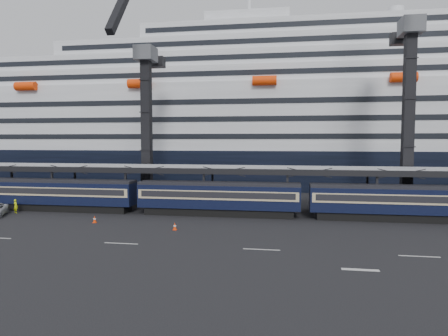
{
  "coord_description": "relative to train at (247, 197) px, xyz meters",
  "views": [
    {
      "loc": [
        0.06,
        -35.78,
        8.84
      ],
      "look_at": [
        -7.33,
        10.0,
        5.6
      ],
      "focal_mm": 32.0,
      "sensor_mm": 36.0,
      "label": 1
    }
  ],
  "objects": [
    {
      "name": "train",
      "position": [
        0.0,
        0.0,
        0.0
      ],
      "size": [
        133.05,
        3.0,
        4.05
      ],
      "color": "black",
      "rests_on": "ground"
    },
    {
      "name": "ground",
      "position": [
        4.65,
        -10.0,
        -2.2
      ],
      "size": [
        260.0,
        260.0,
        0.0
      ],
      "primitive_type": "plane",
      "color": "black",
      "rests_on": "ground"
    },
    {
      "name": "traffic_cone_c",
      "position": [
        -15.73,
        -6.3,
        -1.82
      ],
      "size": [
        0.39,
        0.39,
        0.77
      ],
      "color": "#FF3B08",
      "rests_on": "ground"
    },
    {
      "name": "crane_dark_mid",
      "position": [
        19.65,
        7.59,
        11.16
      ],
      "size": [
        4.5,
        18.24,
        39.64
      ],
      "color": "#4A4D52",
      "rests_on": "ground"
    },
    {
      "name": "canopy",
      "position": [
        4.65,
        4.0,
        3.05
      ],
      "size": [
        130.0,
        6.25,
        5.53
      ],
      "color": "#95989D",
      "rests_on": "ground"
    },
    {
      "name": "cruise_ship",
      "position": [
        3.57,
        35.99,
        10.14
      ],
      "size": [
        214.09,
        28.84,
        34.0
      ],
      "color": "black",
      "rests_on": "ground"
    },
    {
      "name": "worker",
      "position": [
        -27.91,
        -2.5,
        -1.36
      ],
      "size": [
        0.72,
        0.61,
        1.68
      ],
      "primitive_type": "imported",
      "rotation": [
        0.0,
        0.0,
        2.75
      ],
      "color": "#C2D80B",
      "rests_on": "ground"
    },
    {
      "name": "traffic_cone_d",
      "position": [
        -6.26,
        -8.27,
        -1.82
      ],
      "size": [
        0.39,
        0.39,
        0.77
      ],
      "color": "#FF3B08",
      "rests_on": "ground"
    },
    {
      "name": "lane_markings",
      "position": [
        12.8,
        -15.23,
        -2.19
      ],
      "size": [
        111.0,
        4.27,
        0.02
      ],
      "color": "beige",
      "rests_on": "ground"
    },
    {
      "name": "crane_dark_near",
      "position": [
        -15.35,
        8.59,
        9.73
      ],
      "size": [
        4.5,
        17.75,
        35.08
      ],
      "color": "#4A4D52",
      "rests_on": "ground"
    }
  ]
}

